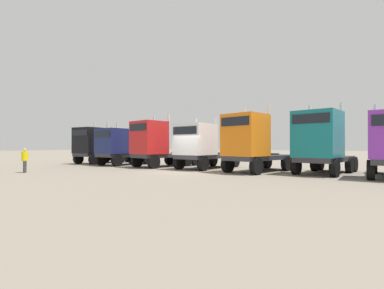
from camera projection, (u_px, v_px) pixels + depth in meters
name	position (u px, v px, depth m)	size (l,w,h in m)	color
ground	(178.00, 172.00, 18.82)	(200.00, 200.00, 0.00)	gray
semi_truck_black	(95.00, 145.00, 28.03)	(2.64, 5.94, 4.14)	#333338
semi_truck_navy	(119.00, 146.00, 25.72)	(3.04, 6.16, 3.91)	#333338
semi_truck_red	(155.00, 144.00, 23.36)	(3.71, 6.40, 4.36)	#333338
semi_truck_white	(200.00, 145.00, 21.36)	(3.17, 6.10, 4.00)	#333338
semi_truck_orange	(251.00, 143.00, 18.73)	(3.95, 6.65, 4.42)	#333338
semi_truck_teal	(320.00, 142.00, 17.41)	(3.54, 6.05, 4.47)	#333338
visitor_in_hivis	(25.00, 159.00, 18.62)	(0.56, 0.56, 1.62)	#3B3B3B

